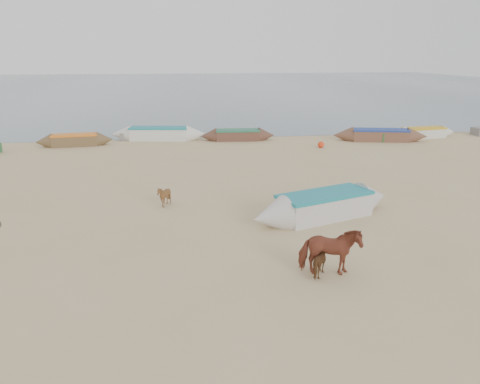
# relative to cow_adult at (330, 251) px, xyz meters

# --- Properties ---
(ground) EXTENTS (140.00, 140.00, 0.00)m
(ground) POSITION_rel_cow_adult_xyz_m (-1.87, 1.45, -0.74)
(ground) COLOR tan
(ground) RESTS_ON ground
(sea) EXTENTS (160.00, 160.00, 0.00)m
(sea) POSITION_rel_cow_adult_xyz_m (-1.87, 83.45, -0.73)
(sea) COLOR slate
(sea) RESTS_ON ground
(cow_adult) EXTENTS (1.87, 1.10, 1.48)m
(cow_adult) POSITION_rel_cow_adult_xyz_m (0.00, 0.00, 0.00)
(cow_adult) COLOR brown
(cow_adult) RESTS_ON ground
(calf_front) EXTENTS (1.05, 0.99, 0.92)m
(calf_front) POSITION_rel_cow_adult_xyz_m (-4.87, 7.11, -0.28)
(calf_front) COLOR brown
(calf_front) RESTS_ON ground
(calf_right) EXTENTS (0.81, 0.92, 0.84)m
(calf_right) POSITION_rel_cow_adult_xyz_m (-0.16, -0.02, -0.32)
(calf_right) COLOR brown
(calf_right) RESTS_ON ground
(near_canoe) EXTENTS (6.50, 3.59, 1.01)m
(near_canoe) POSITION_rel_cow_adult_xyz_m (1.40, 4.85, -0.24)
(near_canoe) COLOR beige
(near_canoe) RESTS_ON ground
(waterline_canoes) EXTENTS (59.77, 5.13, 0.98)m
(waterline_canoes) POSITION_rel_cow_adult_xyz_m (-1.99, 21.89, -0.30)
(waterline_canoes) COLOR brown
(waterline_canoes) RESTS_ON ground
(beach_clutter) EXTENTS (44.05, 5.71, 0.64)m
(beach_clutter) POSITION_rel_cow_adult_xyz_m (1.75, 21.10, -0.44)
(beach_clutter) COLOR #326F3B
(beach_clutter) RESTS_ON ground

